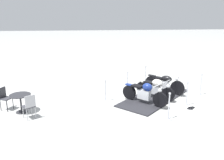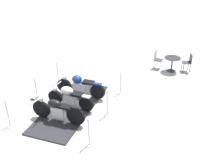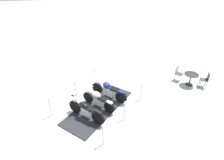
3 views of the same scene
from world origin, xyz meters
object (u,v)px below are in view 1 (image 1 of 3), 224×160
(cafe_chair_near_table, at_px, (29,105))
(stanchion_left_front, at_px, (105,95))
(cafe_table, at_px, (20,99))
(stanchion_left_mid, at_px, (127,85))
(stanchion_right_mid, at_px, (187,98))
(motorcycle_black, at_px, (165,83))
(stanchion_right_rear, at_px, (200,88))
(motorcycle_cream, at_px, (155,88))
(stanchion_right_front, at_px, (169,111))
(info_placard, at_px, (191,107))
(motorcycle_navy, at_px, (145,93))
(stanchion_left_rear, at_px, (145,77))
(cafe_chair_across_table, at_px, (5,97))

(cafe_chair_near_table, bearing_deg, stanchion_left_front, -98.96)
(cafe_chair_near_table, bearing_deg, cafe_table, -0.00)
(stanchion_left_mid, bearing_deg, stanchion_right_mid, 136.25)
(stanchion_right_mid, bearing_deg, stanchion_left_mid, -43.75)
(motorcycle_black, xyz_separation_m, stanchion_left_mid, (1.81, -0.40, -0.18))
(motorcycle_black, relative_size, stanchion_right_rear, 1.44)
(motorcycle_cream, height_order, motorcycle_black, motorcycle_black)
(stanchion_right_front, bearing_deg, cafe_chair_near_table, -6.10)
(motorcycle_cream, distance_m, info_placard, 1.86)
(stanchion_left_front, bearing_deg, info_placard, 161.37)
(stanchion_left_front, relative_size, stanchion_right_rear, 0.93)
(motorcycle_navy, bearing_deg, cafe_table, -131.47)
(stanchion_left_front, distance_m, info_placard, 3.74)
(stanchion_left_mid, relative_size, cafe_chair_near_table, 1.11)
(info_placard, relative_size, cafe_chair_near_table, 0.43)
(stanchion_right_mid, xyz_separation_m, stanchion_left_rear, (1.03, -3.41, -0.01))
(motorcycle_black, relative_size, stanchion_left_front, 1.56)
(motorcycle_navy, distance_m, stanchion_right_mid, 1.81)
(stanchion_right_rear, xyz_separation_m, cafe_table, (8.14, 1.31, 0.24))
(stanchion_left_rear, bearing_deg, cafe_table, 30.34)
(stanchion_left_front, height_order, stanchion_right_mid, stanchion_right_mid)
(motorcycle_navy, xyz_separation_m, cafe_table, (5.17, 0.40, 0.05))
(motorcycle_cream, xyz_separation_m, stanchion_left_mid, (1.15, -1.10, -0.17))
(motorcycle_black, bearing_deg, stanchion_left_rear, 153.77)
(motorcycle_cream, xyz_separation_m, cafe_chair_across_table, (6.57, 0.72, 0.03))
(stanchion_right_mid, bearing_deg, stanchion_right_front, 46.25)
(info_placard, bearing_deg, cafe_chair_across_table, -50.91)
(info_placard, bearing_deg, stanchion_right_mid, -121.38)
(stanchion_left_front, bearing_deg, stanchion_right_mid, 165.68)
(cafe_chair_across_table, bearing_deg, motorcycle_navy, 26.93)
(stanchion_left_front, xyz_separation_m, stanchion_right_rear, (-4.66, -0.38, 0.03))
(stanchion_left_mid, height_order, cafe_chair_near_table, stanchion_left_mid)
(stanchion_left_front, relative_size, stanchion_left_rear, 0.99)
(motorcycle_black, relative_size, stanchion_left_rear, 1.54)
(stanchion_right_rear, bearing_deg, stanchion_left_front, 4.70)
(stanchion_right_mid, bearing_deg, cafe_chair_near_table, 6.25)
(motorcycle_navy, relative_size, stanchion_left_mid, 1.58)
(info_placard, bearing_deg, stanchion_left_front, -64.87)
(stanchion_left_rear, xyz_separation_m, cafe_chair_near_table, (5.41, 4.12, 0.20))
(stanchion_left_rear, bearing_deg, motorcycle_navy, 76.52)
(stanchion_left_mid, height_order, info_placard, stanchion_left_mid)
(motorcycle_black, distance_m, stanchion_left_front, 3.14)
(stanchion_left_rear, bearing_deg, motorcycle_cream, 88.41)
(stanchion_left_mid, xyz_separation_m, cafe_chair_across_table, (5.43, 1.82, 0.20))
(stanchion_left_mid, bearing_deg, stanchion_left_rear, -133.75)
(stanchion_left_front, bearing_deg, stanchion_right_front, 136.25)
(stanchion_right_mid, bearing_deg, cafe_chair_across_table, -2.40)
(stanchion_left_front, relative_size, cafe_chair_near_table, 1.05)
(motorcycle_black, height_order, cafe_table, motorcycle_black)
(stanchion_right_front, relative_size, stanchion_left_front, 1.06)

